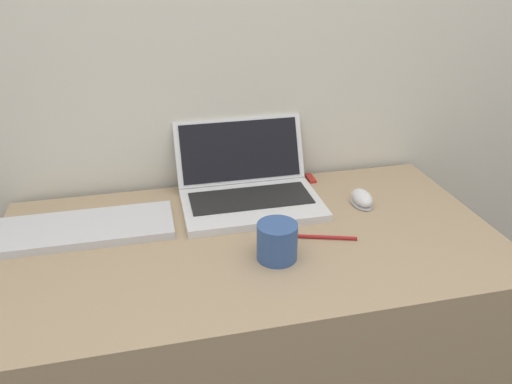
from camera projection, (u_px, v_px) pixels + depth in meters
wall_back at (220, 15)px, 1.34m from camera, size 7.00×0.04×2.50m
desk at (251, 353)px, 1.41m from camera, size 1.23×0.65×0.77m
laptop at (248, 187)px, 1.40m from camera, size 0.38×0.32×0.20m
drink_cup at (277, 241)px, 1.13m from camera, size 0.09×0.09×0.09m
computer_mouse at (362, 199)px, 1.38m from camera, size 0.05×0.09×0.04m
external_keyboard at (84, 228)px, 1.25m from camera, size 0.44×0.17×0.02m
usb_stick at (310, 178)px, 1.53m from camera, size 0.02×0.06×0.01m
pen at (327, 237)px, 1.23m from camera, size 0.14×0.05×0.01m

